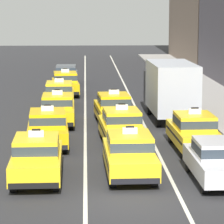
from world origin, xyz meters
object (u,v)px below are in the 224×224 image
taxi_left_third (58,109)px  taxi_left_fourth (59,94)px  taxi_left_fifth (65,83)px  taxi_center_third (114,108)px  taxi_right_second (194,131)px  taxi_left_nearest (37,157)px  taxi_center_nearest (130,153)px  sedan_left_sixth (66,74)px  taxi_left_second (48,127)px  sedan_right_nearest (217,159)px  box_truck_right_third (170,88)px  taxi_center_second (122,126)px

taxi_left_third → taxi_left_fourth: size_ratio=1.00×
taxi_left_fifth → taxi_center_third: 11.59m
taxi_center_third → taxi_right_second: same height
taxi_left_nearest → taxi_center_nearest: same height
sedan_left_sixth → taxi_center_nearest: (3.22, -27.87, 0.03)m
taxi_right_second → taxi_left_second: bearing=170.6°
taxi_left_second → taxi_center_nearest: same height
sedan_right_nearest → taxi_center_third: bearing=105.8°
box_truck_right_third → sedan_left_sixth: bearing=111.8°
taxi_left_fourth → box_truck_right_third: box_truck_right_third is taller
taxi_right_second → taxi_center_nearest: bearing=-127.2°
taxi_center_second → taxi_left_fourth: bearing=107.4°
taxi_center_nearest → box_truck_right_third: 12.45m
sedan_right_nearest → taxi_left_nearest: bearing=175.4°
sedan_left_sixth → sedan_right_nearest: bearing=-77.6°
taxi_left_fifth → taxi_center_second: bearing=-79.2°
taxi_left_third → taxi_left_fifth: same height
taxi_left_nearest → taxi_center_third: bearing=73.1°
sedan_left_sixth → box_truck_right_third: 17.09m
sedan_right_nearest → taxi_right_second: (0.04, 5.12, 0.03)m
taxi_left_fifth → taxi_left_fourth: bearing=-91.9°
taxi_left_fourth → taxi_center_second: same height
box_truck_right_third → taxi_left_third: bearing=-166.3°
taxi_left_third → taxi_left_fifth: size_ratio=0.98×
taxi_right_second → taxi_center_third: bearing=117.3°
taxi_center_nearest → sedan_right_nearest: 3.27m
taxi_center_nearest → taxi_center_third: 10.57m
box_truck_right_third → taxi_left_second: bearing=-134.0°
taxi_center_second → sedan_right_nearest: taxi_center_second is taller
taxi_left_fifth → box_truck_right_third: 11.60m
taxi_left_nearest → taxi_left_fourth: size_ratio=1.00×
sedan_right_nearest → taxi_left_third: bearing=118.9°
taxi_center_third → box_truck_right_third: size_ratio=0.67×
sedan_left_sixth → sedan_right_nearest: (6.36, -28.81, 0.00)m
sedan_right_nearest → box_truck_right_third: bearing=90.1°
taxi_left_second → taxi_left_fifth: size_ratio=0.99×
taxi_left_nearest → taxi_center_second: bearing=59.4°
sedan_left_sixth → taxi_center_third: size_ratio=0.92×
box_truck_right_third → taxi_center_third: bearing=-155.9°
taxi_left_second → taxi_center_second: bearing=3.3°
taxi_left_fourth → taxi_center_nearest: same height
taxi_left_fourth → sedan_left_sixth: size_ratio=1.07×
taxi_left_fifth → taxi_center_nearest: (3.11, -21.78, 0.00)m
taxi_left_third → taxi_center_second: same height
taxi_left_fourth → taxi_center_third: same height
taxi_left_third → taxi_center_third: 3.05m
taxi_left_fourth → taxi_center_second: bearing=-72.6°
taxi_center_third → sedan_right_nearest: (3.26, -11.51, -0.03)m
taxi_left_fourth → taxi_center_third: 6.29m
sedan_left_sixth → taxi_center_nearest: size_ratio=0.94×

